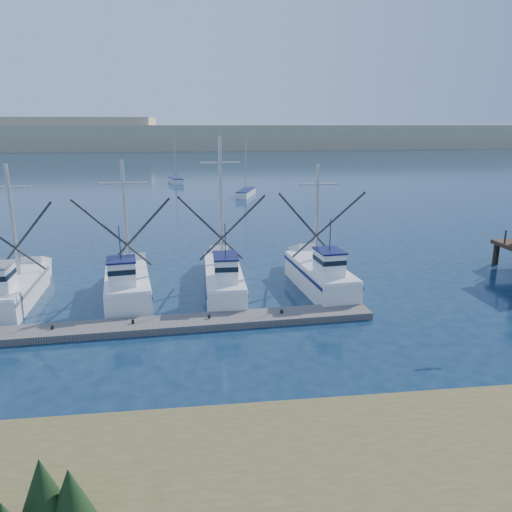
# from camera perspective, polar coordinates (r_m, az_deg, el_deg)

# --- Properties ---
(ground) EXTENTS (500.00, 500.00, 0.00)m
(ground) POSITION_cam_1_polar(r_m,az_deg,el_deg) (22.47, 5.05, -13.01)
(ground) COLOR #0C1F35
(ground) RESTS_ON ground
(floating_dock) EXTENTS (28.01, 3.46, 0.37)m
(floating_dock) POSITION_cam_1_polar(r_m,az_deg,el_deg) (27.26, -15.97, -7.94)
(floating_dock) COLOR slate
(floating_dock) RESTS_ON ground
(dune_ridge) EXTENTS (360.00, 60.00, 10.00)m
(dune_ridge) POSITION_cam_1_polar(r_m,az_deg,el_deg) (229.47, -6.42, 13.42)
(dune_ridge) COLOR tan
(dune_ridge) RESTS_ON ground
(trawler_fleet) EXTENTS (27.96, 9.11, 9.77)m
(trawler_fleet) POSITION_cam_1_polar(r_m,az_deg,el_deg) (31.45, -13.81, -3.19)
(trawler_fleet) COLOR white
(trawler_fleet) RESTS_ON ground
(sailboat_near) EXTENTS (3.68, 6.83, 8.10)m
(sailboat_near) POSITION_cam_1_polar(r_m,az_deg,el_deg) (75.09, -1.15, 7.23)
(sailboat_near) COLOR white
(sailboat_near) RESTS_ON ground
(sailboat_far) EXTENTS (2.94, 5.70, 8.10)m
(sailboat_far) POSITION_cam_1_polar(r_m,az_deg,el_deg) (92.76, -9.16, 8.51)
(sailboat_far) COLOR white
(sailboat_far) RESTS_ON ground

